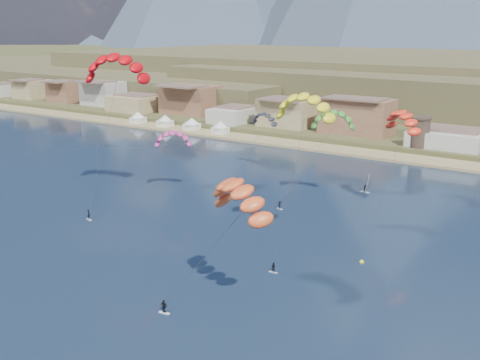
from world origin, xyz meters
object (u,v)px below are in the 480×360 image
object	(u,v)px
watchtower	(420,132)
buoy	(362,262)
kitesurfer_red	(116,63)
kitesurfer_orange	(241,192)
windsurfer	(366,187)
kitesurfer_green	(333,117)
kitesurfer_yellow	(305,103)

from	to	relation	value
watchtower	buoy	bearing A→B (deg)	-78.28
kitesurfer_red	kitesurfer_orange	xyz separation A→B (m)	(46.35, -24.91, -12.50)
buoy	kitesurfer_orange	bearing A→B (deg)	-109.16
watchtower	windsurfer	xyz separation A→B (m)	(2.48, -44.46, -5.17)
watchtower	kitesurfer_red	xyz separation A→B (m)	(-37.10, -77.86, 21.45)
kitesurfer_red	kitesurfer_green	world-z (taller)	kitesurfer_red
windsurfer	watchtower	bearing A→B (deg)	93.19
kitesurfer_red	buoy	distance (m)	60.70
kitesurfer_orange	windsurfer	size ratio (longest dim) A/B	4.99
kitesurfer_yellow	kitesurfer_green	xyz separation A→B (m)	(-7.23, 25.79, -6.14)
kitesurfer_green	windsurfer	distance (m)	19.86
kitesurfer_yellow	kitesurfer_orange	distance (m)	23.37
windsurfer	buoy	distance (m)	39.26
kitesurfer_red	kitesurfer_yellow	xyz separation A→B (m)	(43.38, -3.26, -4.21)
kitesurfer_orange	buoy	world-z (taller)	kitesurfer_orange
kitesurfer_red	watchtower	bearing A→B (deg)	64.52
kitesurfer_red	buoy	world-z (taller)	kitesurfer_red
kitesurfer_green	kitesurfer_yellow	bearing A→B (deg)	-74.35
kitesurfer_orange	kitesurfer_green	distance (m)	48.58
kitesurfer_yellow	kitesurfer_green	world-z (taller)	kitesurfer_yellow
kitesurfer_yellow	kitesurfer_green	size ratio (longest dim) A/B	1.27
watchtower	kitesurfer_yellow	bearing A→B (deg)	-85.58
watchtower	windsurfer	bearing A→B (deg)	-86.81
watchtower	kitesurfer_red	distance (m)	88.88
kitesurfer_red	windsurfer	xyz separation A→B (m)	(39.58, 33.40, -26.62)
windsurfer	buoy	xyz separation A→B (m)	(14.33, -36.54, -1.09)
kitesurfer_yellow	buoy	world-z (taller)	kitesurfer_yellow
watchtower	windsurfer	size ratio (longest dim) A/B	2.27
kitesurfer_red	kitesurfer_yellow	distance (m)	43.70
watchtower	kitesurfer_yellow	distance (m)	83.17
buoy	watchtower	bearing A→B (deg)	101.72
kitesurfer_orange	buoy	xyz separation A→B (m)	(7.57, 21.77, -15.20)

